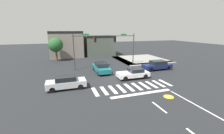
% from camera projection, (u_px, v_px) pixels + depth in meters
% --- Properties ---
extents(ground_plane, '(120.00, 120.00, 0.00)m').
position_uv_depth(ground_plane, '(119.00, 76.00, 21.62)').
color(ground_plane, '#232628').
extents(crosswalk_near, '(9.31, 2.45, 0.01)m').
position_uv_depth(crosswalk_near, '(133.00, 87.00, 17.48)').
color(crosswalk_near, silver).
rests_on(crosswalk_near, ground_plane).
extents(lane_markings, '(6.80, 24.25, 0.01)m').
position_uv_depth(lane_markings, '(202.00, 127.00, 10.23)').
color(lane_markings, white).
rests_on(lane_markings, ground_plane).
extents(bike_detector_marking, '(0.99, 0.99, 0.01)m').
position_uv_depth(bike_detector_marking, '(169.00, 97.00, 14.90)').
color(bike_detector_marking, yellow).
rests_on(bike_detector_marking, ground_plane).
extents(curb_corner_northeast, '(10.00, 10.60, 0.15)m').
position_uv_depth(curb_corner_northeast, '(140.00, 60.00, 32.91)').
color(curb_corner_northeast, gray).
rests_on(curb_corner_northeast, ground_plane).
extents(storefront_row, '(15.42, 7.04, 6.13)m').
position_uv_depth(storefront_row, '(82.00, 44.00, 37.93)').
color(storefront_row, gray).
rests_on(storefront_row, ground_plane).
extents(traffic_signal_northwest, '(4.49, 0.32, 5.79)m').
position_uv_depth(traffic_signal_northwest, '(83.00, 45.00, 24.46)').
color(traffic_signal_northwest, '#383A3D').
rests_on(traffic_signal_northwest, ground_plane).
extents(traffic_signal_northeast, '(4.51, 0.32, 5.73)m').
position_uv_depth(traffic_signal_northeast, '(125.00, 44.00, 27.28)').
color(traffic_signal_northeast, '#383A3D').
rests_on(traffic_signal_northeast, ground_plane).
extents(car_silver, '(4.28, 1.70, 1.46)m').
position_uv_depth(car_silver, '(66.00, 82.00, 16.78)').
color(car_silver, '#B7BABF').
rests_on(car_silver, ground_plane).
extents(car_navy, '(4.75, 1.89, 1.51)m').
position_uv_depth(car_navy, '(157.00, 65.00, 24.87)').
color(car_navy, '#141E4C').
rests_on(car_navy, ground_plane).
extents(car_white, '(4.27, 1.81, 1.36)m').
position_uv_depth(car_white, '(133.00, 73.00, 20.43)').
color(car_white, white).
rests_on(car_white, ground_plane).
extents(car_teal, '(1.86, 4.78, 1.53)m').
position_uv_depth(car_teal, '(101.00, 67.00, 23.35)').
color(car_teal, '#196B70').
rests_on(car_teal, ground_plane).
extents(roadside_tree, '(2.96, 2.96, 4.88)m').
position_uv_depth(roadside_tree, '(56.00, 45.00, 31.04)').
color(roadside_tree, '#4C3823').
rests_on(roadside_tree, ground_plane).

